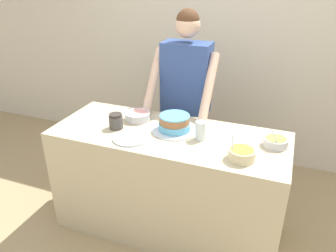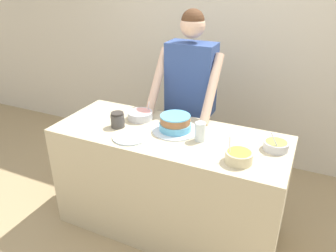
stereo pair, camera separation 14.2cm
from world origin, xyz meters
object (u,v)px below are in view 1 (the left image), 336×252
frosting_bowl_pink (138,116)px  person_baker (186,90)px  stoneware_jar (116,121)px  frosting_bowl_olive (276,142)px  drinking_glass (201,131)px  cake (175,124)px  frosting_bowl_orange (242,154)px  ceramic_plate (131,138)px

frosting_bowl_pink → person_baker: bearing=59.6°
frosting_bowl_pink → stoneware_jar: bearing=-113.2°
frosting_bowl_olive → drinking_glass: (-0.51, -0.09, 0.04)m
cake → frosting_bowl_orange: (0.54, -0.24, -0.02)m
person_baker → stoneware_jar: 0.73m
ceramic_plate → stoneware_jar: bearing=147.1°
person_baker → cake: 0.53m
frosting_bowl_orange → ceramic_plate: bearing=-179.8°
frosting_bowl_orange → person_baker: bearing=129.7°
frosting_bowl_orange → ceramic_plate: frosting_bowl_orange is taller
person_baker → cake: person_baker is taller
frosting_bowl_pink → stoneware_jar: size_ratio=1.70×
cake → frosting_bowl_pink: size_ratio=1.73×
frosting_bowl_orange → cake: bearing=156.4°
frosting_bowl_pink → ceramic_plate: bearing=-73.2°
cake → ceramic_plate: 0.35m
person_baker → frosting_bowl_orange: size_ratio=9.79×
drinking_glass → ceramic_plate: (-0.47, -0.17, -0.06)m
frosting_bowl_olive → stoneware_jar: size_ratio=1.41×
frosting_bowl_pink → stoneware_jar: frosting_bowl_pink is taller
person_baker → cake: (0.09, -0.52, -0.09)m
frosting_bowl_olive → ceramic_plate: frosting_bowl_olive is taller
frosting_bowl_olive → drinking_glass: frosting_bowl_olive is taller
frosting_bowl_olive → frosting_bowl_orange: frosting_bowl_orange is taller
frosting_bowl_olive → drinking_glass: size_ratio=1.22×
frosting_bowl_orange → drinking_glass: 0.37m
person_baker → frosting_bowl_olive: bearing=-31.1°
person_baker → stoneware_jar: bearing=-118.3°
cake → person_baker: bearing=99.4°
person_baker → frosting_bowl_pink: size_ratio=8.44×
frosting_bowl_pink → drinking_glass: bearing=-14.0°
cake → drinking_glass: (0.22, -0.06, 0.01)m
frosting_bowl_olive → stoneware_jar: (-1.16, -0.15, 0.03)m
person_baker → frosting_bowl_pink: person_baker is taller
frosting_bowl_olive → frosting_bowl_orange: bearing=-125.6°
frosting_bowl_olive → frosting_bowl_orange: (-0.19, -0.26, 0.01)m
stoneware_jar → person_baker: bearing=61.7°
ceramic_plate → drinking_glass: bearing=20.4°
ceramic_plate → stoneware_jar: stoneware_jar is taller
frosting_bowl_olive → stoneware_jar: frosting_bowl_olive is taller
frosting_bowl_orange → ceramic_plate: (-0.79, -0.00, -0.03)m
cake → drinking_glass: size_ratio=2.55×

